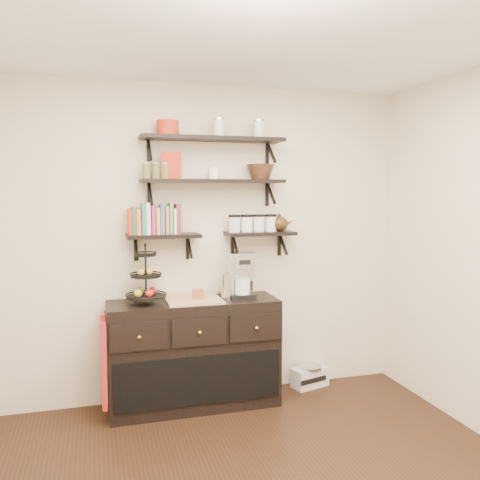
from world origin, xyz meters
name	(u,v)px	position (x,y,z in m)	size (l,w,h in m)	color
ceiling	(283,17)	(0.00, 0.00, 2.70)	(3.50, 3.50, 0.02)	white
back_wall	(210,243)	(0.00, 1.75, 1.35)	(3.50, 0.02, 2.70)	beige
shelf_top	(213,139)	(0.00, 1.62, 2.23)	(1.20, 0.27, 0.23)	black
shelf_mid	(213,182)	(0.00, 1.62, 1.88)	(1.20, 0.27, 0.23)	black
shelf_low_left	(163,237)	(-0.42, 1.63, 1.43)	(0.60, 0.25, 0.23)	black
shelf_low_right	(260,234)	(0.42, 1.63, 1.43)	(0.60, 0.25, 0.23)	black
cookbooks	(157,220)	(-0.47, 1.63, 1.57)	(0.43, 0.15, 0.26)	red
glass_canisters	(253,224)	(0.36, 1.63, 1.51)	(0.43, 0.10, 0.13)	silver
sideboard	(194,353)	(-0.19, 1.51, 0.45)	(1.40, 0.50, 0.92)	black
fruit_stand	(146,284)	(-0.58, 1.52, 1.06)	(0.32, 0.32, 0.47)	black
candle	(198,294)	(-0.16, 1.51, 0.96)	(0.08, 0.08, 0.08)	brown
coffee_maker	(241,276)	(0.22, 1.54, 1.09)	(0.22, 0.21, 0.39)	black
thermal_carafe	(228,286)	(0.09, 1.49, 1.01)	(0.11, 0.11, 0.22)	silver
apron	(104,362)	(-0.92, 1.41, 0.48)	(0.04, 0.29, 0.67)	maroon
radio	(310,376)	(0.91, 1.63, 0.10)	(0.36, 0.27, 0.20)	silver
recipe_box	(171,165)	(-0.35, 1.61, 2.01)	(0.16, 0.06, 0.22)	#AD2913
walnut_bowl	(260,172)	(0.42, 1.61, 1.96)	(0.24, 0.24, 0.13)	black
ramekins	(213,174)	(0.00, 1.61, 1.95)	(0.09, 0.09, 0.10)	white
teapot	(279,222)	(0.60, 1.63, 1.53)	(0.21, 0.15, 0.15)	#362210
red_pot	(168,128)	(-0.37, 1.61, 2.31)	(0.18, 0.18, 0.12)	#AD2913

